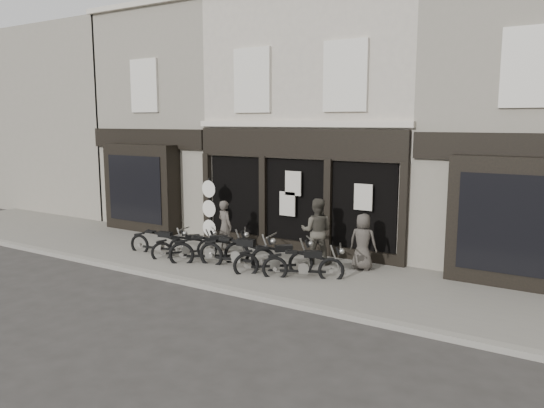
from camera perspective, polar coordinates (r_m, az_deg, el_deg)
The scene contains 17 objects.
ground_plane at distance 14.37m, azimuth -3.42°, elevation -7.83°, with size 90.00×90.00×0.00m, color #2D2B28.
pavement at distance 15.06m, azimuth -1.41°, elevation -6.79°, with size 30.00×4.20×0.12m, color slate.
kerb at distance 13.40m, azimuth -6.58°, elevation -8.83°, with size 30.00×0.25×0.13m, color gray.
central_building at distance 18.91m, azimuth 7.16°, elevation 8.68°, with size 7.30×6.22×8.34m.
neighbour_left at distance 22.32m, azimuth -7.98°, elevation 8.58°, with size 5.60×6.73×8.34m.
neighbour_right at distance 17.14m, azimuth 26.84°, elevation 7.65°, with size 5.60×6.73×8.34m.
filler_left at distance 28.34m, azimuth -20.67°, elevation 8.28°, with size 11.00×6.00×8.20m, color gray.
motorcycle_0 at distance 16.60m, azimuth -12.02°, elevation -4.31°, with size 2.06×0.64×0.99m.
motorcycle_1 at distance 16.05m, azimuth -9.28°, elevation -4.75°, with size 1.47×1.63×0.95m.
motorcycle_2 at distance 15.29m, azimuth -6.66°, elevation -5.13°, with size 2.02×1.55×1.11m.
motorcycle_3 at distance 14.77m, azimuth -3.70°, elevation -5.54°, with size 2.36×0.72×1.14m.
motorcycle_4 at distance 14.24m, azimuth 0.30°, elevation -6.23°, with size 1.79×1.63×1.04m.
motorcycle_5 at distance 13.78m, azimuth 3.46°, elevation -6.80°, with size 1.98×1.19×1.02m.
man_left at distance 16.45m, azimuth -5.09°, elevation -2.39°, with size 0.58×0.38×1.60m, color #48423B.
man_centre at distance 15.05m, azimuth 4.83°, elevation -2.92°, with size 0.91×0.71×1.87m, color #413D34.
man_right at distance 14.63m, azimuth 9.76°, elevation -4.01°, with size 0.76×0.49×1.55m, color #3E3934.
advert_sign_post at distance 17.49m, azimuth -6.73°, elevation -1.07°, with size 0.56×0.36×2.30m.
Camera 1 is at (8.06, -11.16, 4.13)m, focal length 35.00 mm.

